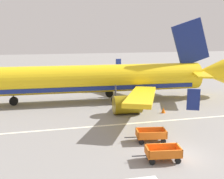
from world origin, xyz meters
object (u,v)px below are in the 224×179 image
at_px(airplane, 102,79).
at_px(traffic_cone_near_plane, 163,110).
at_px(baggage_cart_nearest, 163,153).
at_px(baggage_cart_second_in_row, 151,135).

xyz_separation_m(airplane, traffic_cone_near_plane, (5.81, -7.44, -2.72)).
bearing_deg(airplane, traffic_cone_near_plane, -52.02).
xyz_separation_m(airplane, baggage_cart_nearest, (0.58, -18.94, -2.45)).
distance_m(baggage_cart_nearest, traffic_cone_near_plane, 12.64).
bearing_deg(traffic_cone_near_plane, baggage_cart_nearest, -114.45).
bearing_deg(baggage_cart_nearest, airplane, 91.76).
relative_size(airplane, traffic_cone_near_plane, 57.18).
bearing_deg(baggage_cart_second_in_row, traffic_cone_near_plane, 59.07).
bearing_deg(baggage_cart_nearest, baggage_cart_second_in_row, 81.96).
xyz_separation_m(baggage_cart_second_in_row, traffic_cone_near_plane, (4.72, 7.87, -0.27)).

